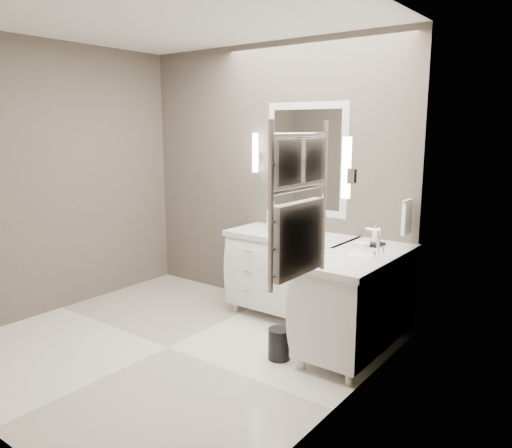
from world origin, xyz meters
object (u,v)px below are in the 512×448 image
Objects in this scene: vanity_right at (357,297)px; waste_bin at (279,344)px; vanity_back at (290,270)px; towel_ladder at (299,212)px.

vanity_right is 0.75m from waste_bin.
vanity_back is 2.16m from towel_ladder.
vanity_back is 4.82× the size of waste_bin.
vanity_right is 4.82× the size of waste_bin.
towel_ladder reaches higher than vanity_back.
vanity_back and vanity_right have the same top height.
vanity_back is 1.00× the size of vanity_right.
vanity_right is at bearing 48.68° from waste_bin.
waste_bin is at bearing 129.68° from towel_ladder.
vanity_right is at bearing 99.84° from towel_ladder.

